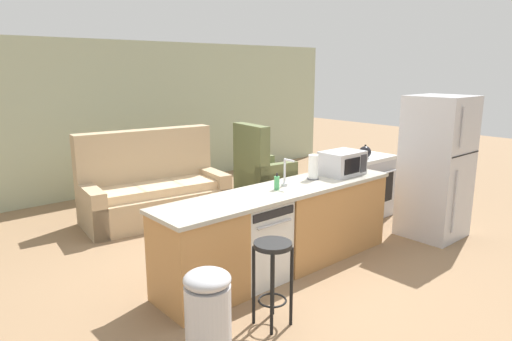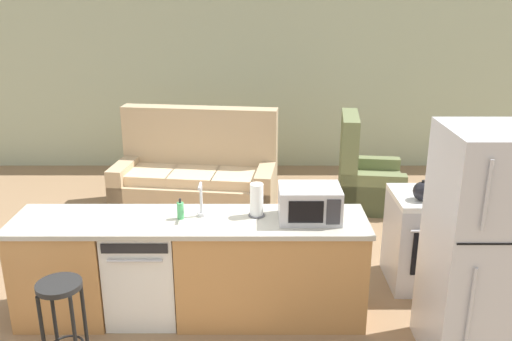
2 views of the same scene
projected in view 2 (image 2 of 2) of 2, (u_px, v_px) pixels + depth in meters
ground_plane at (174, 314)px, 4.74m from camera, size 24.00×24.00×0.00m
wall_back at (228, 85)px, 8.30m from camera, size 10.00×0.06×2.60m
kitchen_counter at (200, 271)px, 4.60m from camera, size 2.94×0.66×0.90m
dishwasher at (142, 271)px, 4.60m from camera, size 0.58×0.61×0.84m
stove_range at (428, 239)px, 5.12m from camera, size 0.76×0.68×0.90m
refrigerator at (481, 249)px, 3.94m from camera, size 0.72×0.73×1.81m
microwave at (307, 203)px, 4.41m from camera, size 0.50×0.37×0.28m
sink_faucet at (199, 202)px, 4.45m from camera, size 0.07×0.18×0.30m
paper_towel_roll at (254, 200)px, 4.47m from camera, size 0.14×0.14×0.28m
soap_bottle at (178, 211)px, 4.43m from camera, size 0.06×0.06×0.18m
kettle at (420, 191)px, 4.83m from camera, size 0.21×0.17×0.19m
bar_stool at (59, 309)px, 3.85m from camera, size 0.32×0.32×0.74m
couch at (195, 178)px, 6.93m from camera, size 2.10×1.15×1.27m
armchair at (360, 179)px, 7.02m from camera, size 0.90×0.94×1.20m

